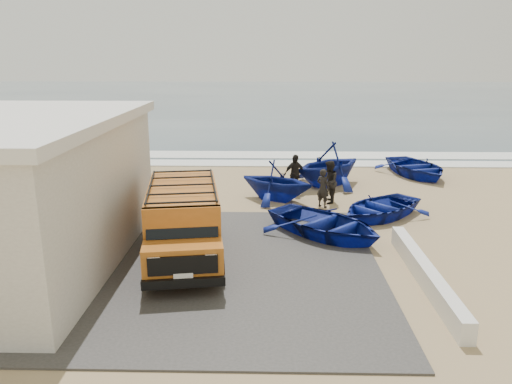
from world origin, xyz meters
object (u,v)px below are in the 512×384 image
object	(u,v)px
van	(183,220)
fisherman_front	(323,188)
boat_far_right	(416,167)
fisherman_back	(295,174)
parapet	(425,274)
boat_near_left	(325,224)
boat_near_right	(379,207)
boat_far_left	(329,164)
fisherman_middle	(329,182)
boat_mid_left	(276,181)

from	to	relation	value
van	fisherman_front	size ratio (longest dim) A/B	3.49
boat_far_right	fisherman_back	xyz separation A→B (m)	(-6.28, -3.40, 0.41)
parapet	boat_near_left	bearing A→B (deg)	122.55
van	boat_near_right	bearing A→B (deg)	22.34
parapet	van	distance (m)	6.93
boat_far_right	boat_far_left	bearing A→B (deg)	-170.58
boat_near_left	boat_near_right	size ratio (longest dim) A/B	1.12
boat_far_left	fisherman_back	xyz separation A→B (m)	(-1.64, -1.38, -0.15)
parapet	boat_near_left	distance (m)	4.23
boat_near_left	fisherman_middle	distance (m)	4.00
boat_near_right	boat_mid_left	size ratio (longest dim) A/B	1.20
parapet	fisherman_middle	size ratio (longest dim) A/B	3.41
parapet	boat_near_left	size ratio (longest dim) A/B	1.40
boat_mid_left	boat_far_left	world-z (taller)	boat_far_left
parapet	boat_mid_left	xyz separation A→B (m)	(-3.83, 7.85, 0.57)
boat_mid_left	parapet	bearing A→B (deg)	-125.56
boat_mid_left	fisherman_middle	distance (m)	2.17
boat_far_right	fisherman_middle	xyz separation A→B (m)	(-4.95, -4.83, 0.42)
parapet	van	bearing A→B (deg)	166.67
boat_far_left	fisherman_front	world-z (taller)	boat_far_left
boat_near_right	van	bearing A→B (deg)	-100.52
boat_near_right	fisherman_front	xyz separation A→B (m)	(-1.98, 1.27, 0.39)
van	boat_far_left	distance (m)	10.22
fisherman_back	van	bearing A→B (deg)	-142.15
boat_far_left	fisherman_back	world-z (taller)	boat_far_left
boat_mid_left	boat_far_left	bearing A→B (deg)	-16.35
boat_near_left	boat_far_right	xyz separation A→B (m)	(5.53, 8.77, 0.01)
boat_mid_left	boat_far_left	xyz separation A→B (m)	(2.45, 2.47, 0.18)
parapet	fisherman_middle	world-z (taller)	fisherman_middle
van	fisherman_middle	size ratio (longest dim) A/B	3.11
van	boat_mid_left	world-z (taller)	van
fisherman_front	boat_near_right	bearing A→B (deg)	-172.33
parapet	boat_mid_left	bearing A→B (deg)	116.03
boat_near_left	boat_far_left	xyz separation A→B (m)	(0.89, 6.75, 0.58)
van	boat_far_right	size ratio (longest dim) A/B	1.24
boat_far_left	parapet	bearing A→B (deg)	-33.01
parapet	boat_far_right	bearing A→B (deg)	75.21
parapet	van	world-z (taller)	van
fisherman_back	parapet	bearing A→B (deg)	-97.00
fisherman_middle	boat_near_left	bearing A→B (deg)	0.49
van	fisherman_front	xyz separation A→B (m)	(4.68, 5.32, -0.42)
parapet	fisherman_back	bearing A→B (deg)	108.68
fisherman_middle	fisherman_back	bearing A→B (deg)	-128.23
van	boat_far_right	xyz separation A→B (m)	(9.94, 10.75, -0.75)
boat_mid_left	boat_far_left	distance (m)	3.48
fisherman_front	parapet	bearing A→B (deg)	146.64
boat_near_right	fisherman_back	xyz separation A→B (m)	(-3.00, 3.30, 0.47)
fisherman_back	boat_mid_left	bearing A→B (deg)	-152.52
boat_near_right	boat_mid_left	world-z (taller)	boat_mid_left
fisherman_front	fisherman_back	bearing A→B (deg)	-22.82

